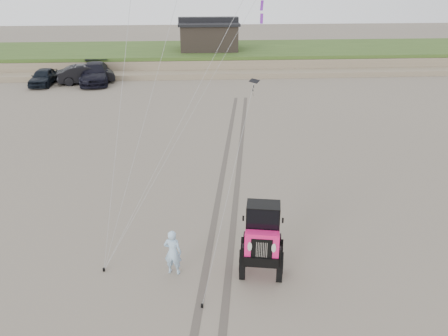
{
  "coord_description": "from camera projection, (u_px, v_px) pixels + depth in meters",
  "views": [
    {
      "loc": [
        0.31,
        -11.88,
        9.24
      ],
      "look_at": [
        1.34,
        3.0,
        2.6
      ],
      "focal_mm": 35.0,
      "sensor_mm": 36.0,
      "label": 1
    }
  ],
  "objects": [
    {
      "name": "jeep",
      "position": [
        262.0,
        248.0,
        14.27
      ],
      "size": [
        3.32,
        5.87,
        2.06
      ],
      "primitive_type": null,
      "rotation": [
        0.0,
        0.0,
        -0.18
      ],
      "color": "#FF1E74",
      "rests_on": "ground"
    },
    {
      "name": "stake_main",
      "position": [
        104.0,
        270.0,
        14.81
      ],
      "size": [
        0.08,
        0.08,
        0.12
      ],
      "primitive_type": "cylinder",
      "color": "black",
      "rests_on": "ground"
    },
    {
      "name": "tire_tracks",
      "position": [
        230.0,
        174.0,
        21.98
      ],
      "size": [
        5.22,
        29.74,
        0.01
      ],
      "color": "#4C443D",
      "rests_on": "ground"
    },
    {
      "name": "truck_a",
      "position": [
        44.0,
        77.0,
        39.45
      ],
      "size": [
        1.89,
        4.4,
        1.48
      ],
      "primitive_type": "imported",
      "rotation": [
        0.0,
        0.0,
        -0.03
      ],
      "color": "black",
      "rests_on": "ground"
    },
    {
      "name": "ground",
      "position": [
        190.0,
        277.0,
        14.56
      ],
      "size": [
        160.0,
        160.0,
        0.0
      ],
      "primitive_type": "plane",
      "color": "#6B6054",
      "rests_on": "ground"
    },
    {
      "name": "dune_ridge",
      "position": [
        191.0,
        57.0,
        48.41
      ],
      "size": [
        160.0,
        14.25,
        1.73
      ],
      "color": "#7A6B54",
      "rests_on": "ground"
    },
    {
      "name": "truck_c",
      "position": [
        95.0,
        73.0,
        40.19
      ],
      "size": [
        3.24,
        6.36,
        1.77
      ],
      "primitive_type": "imported",
      "rotation": [
        0.0,
        0.0,
        0.13
      ],
      "color": "black",
      "rests_on": "ground"
    },
    {
      "name": "cabin",
      "position": [
        209.0,
        35.0,
        47.1
      ],
      "size": [
        6.4,
        5.4,
        3.35
      ],
      "color": "black",
      "rests_on": "dune_ridge"
    },
    {
      "name": "man",
      "position": [
        173.0,
        252.0,
        14.43
      ],
      "size": [
        0.68,
        0.53,
        1.64
      ],
      "primitive_type": "imported",
      "rotation": [
        0.0,
        0.0,
        2.9
      ],
      "color": "#83ACCB",
      "rests_on": "ground"
    },
    {
      "name": "truck_b",
      "position": [
        86.0,
        74.0,
        40.08
      ],
      "size": [
        5.36,
        2.85,
        1.68
      ],
      "primitive_type": "imported",
      "rotation": [
        0.0,
        0.0,
        1.79
      ],
      "color": "black",
      "rests_on": "ground"
    },
    {
      "name": "stake_aux",
      "position": [
        202.0,
        306.0,
        13.19
      ],
      "size": [
        0.08,
        0.08,
        0.12
      ],
      "primitive_type": "cylinder",
      "color": "black",
      "rests_on": "ground"
    }
  ]
}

